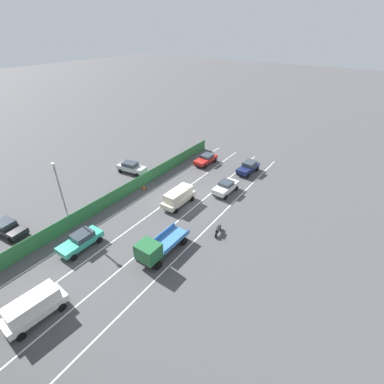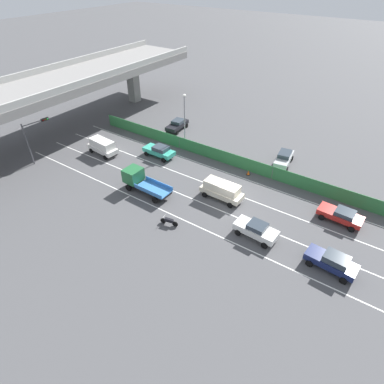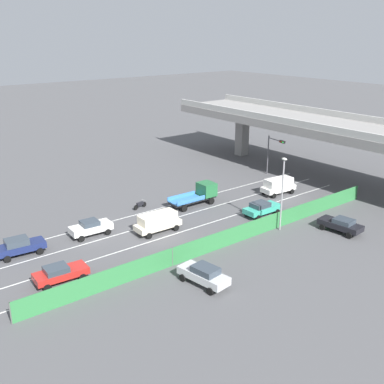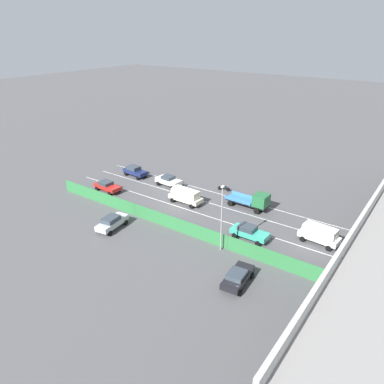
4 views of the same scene
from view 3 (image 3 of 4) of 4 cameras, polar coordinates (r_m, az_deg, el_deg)
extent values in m
plane|color=#4C4C4F|center=(47.99, -5.53, -5.16)|extent=(300.00, 300.00, 0.00)
cube|color=silver|center=(54.61, -4.04, -2.02)|extent=(0.14, 46.18, 0.01)
cube|color=silver|center=(51.94, -1.86, -3.12)|extent=(0.14, 46.18, 0.01)
cube|color=silver|center=(49.38, 0.55, -4.33)|extent=(0.14, 46.18, 0.01)
cube|color=silver|center=(46.94, 3.24, -5.66)|extent=(0.14, 46.18, 0.01)
cube|color=gray|center=(66.23, 16.93, 7.44)|extent=(54.69, 10.59, 1.16)
cube|color=#B2B2AD|center=(62.01, 14.26, 7.90)|extent=(54.69, 0.30, 0.90)
cube|color=#B2B2AD|center=(70.22, 19.46, 8.67)|extent=(54.69, 0.30, 0.90)
cube|color=gray|center=(78.12, 6.16, 6.92)|extent=(1.64, 1.64, 6.61)
cube|color=#2D753D|center=(45.31, 4.84, -5.44)|extent=(0.06, 42.18, 1.76)
cylinder|color=#4C514C|center=(36.08, -21.39, -13.71)|extent=(0.10, 0.10, 1.76)
cylinder|color=#4C514C|center=(41.28, -2.42, -7.96)|extent=(0.10, 0.10, 1.76)
cylinder|color=#4C514C|center=(50.01, 10.77, -3.29)|extent=(0.10, 0.10, 1.76)
cylinder|color=#4C514C|center=(60.77, 19.61, -0.03)|extent=(0.10, 0.10, 1.76)
cube|color=navy|center=(46.03, -20.25, -6.34)|extent=(2.10, 4.44, 0.62)
cube|color=#333D47|center=(45.72, -20.73, -5.73)|extent=(1.69, 2.16, 0.60)
cylinder|color=black|center=(47.27, -18.71, -6.11)|extent=(0.27, 0.66, 0.64)
cylinder|color=black|center=(45.73, -18.14, -6.92)|extent=(0.27, 0.66, 0.64)
cylinder|color=black|center=(46.77, -22.18, -6.82)|extent=(0.27, 0.66, 0.64)
cylinder|color=black|center=(45.21, -21.72, -7.67)|extent=(0.27, 0.66, 0.64)
cube|color=silver|center=(60.04, 10.53, 0.47)|extent=(2.22, 4.68, 0.62)
cube|color=silver|center=(59.79, 10.58, 1.20)|extent=(1.93, 3.85, 0.99)
cylinder|color=black|center=(61.84, 10.97, 0.53)|extent=(0.27, 0.66, 0.64)
cylinder|color=black|center=(60.62, 12.16, 0.07)|extent=(0.27, 0.66, 0.64)
cylinder|color=black|center=(59.82, 8.83, 0.02)|extent=(0.27, 0.66, 0.64)
cylinder|color=black|center=(58.56, 10.02, -0.47)|extent=(0.27, 0.66, 0.64)
cube|color=silver|center=(48.27, -12.30, -4.32)|extent=(1.99, 4.29, 0.67)
cube|color=#333D47|center=(48.02, -12.45, -3.72)|extent=(1.64, 1.78, 0.46)
cylinder|color=black|center=(49.72, -11.15, -4.15)|extent=(0.25, 0.65, 0.64)
cylinder|color=black|center=(48.23, -10.28, -4.84)|extent=(0.25, 0.65, 0.64)
cylinder|color=black|center=(48.76, -14.22, -4.87)|extent=(0.25, 0.65, 0.64)
cylinder|color=black|center=(47.24, -13.42, -5.60)|extent=(0.25, 0.65, 0.64)
cube|color=teal|center=(52.84, 8.61, -2.04)|extent=(1.83, 4.48, 0.59)
cube|color=#333D47|center=(52.40, 8.37, -1.56)|extent=(1.60, 1.98, 0.53)
cylinder|color=black|center=(54.61, 9.02, -1.87)|extent=(0.23, 0.64, 0.64)
cylinder|color=black|center=(53.49, 10.41, -2.40)|extent=(0.23, 0.64, 0.64)
cylinder|color=black|center=(52.57, 6.73, -2.60)|extent=(0.23, 0.64, 0.64)
cylinder|color=black|center=(51.41, 8.12, -3.18)|extent=(0.23, 0.64, 0.64)
cube|color=beige|center=(48.11, -4.21, -4.04)|extent=(1.90, 4.91, 0.60)
cube|color=beige|center=(47.80, -4.23, -3.17)|extent=(1.67, 4.03, 0.98)
cylinder|color=black|center=(49.82, -3.17, -3.75)|extent=(0.23, 0.64, 0.64)
cylinder|color=black|center=(48.44, -1.96, -4.42)|extent=(0.23, 0.64, 0.64)
cylinder|color=black|center=(48.21, -6.44, -4.66)|extent=(0.23, 0.64, 0.64)
cylinder|color=black|center=(46.78, -5.30, -5.38)|extent=(0.23, 0.64, 0.64)
cube|color=red|center=(40.35, -15.77, -9.59)|extent=(2.08, 4.47, 0.55)
cube|color=#333D47|center=(40.02, -16.34, -9.08)|extent=(1.71, 1.95, 0.45)
cylinder|color=black|center=(41.72, -14.21, -9.13)|extent=(0.26, 0.65, 0.64)
cylinder|color=black|center=(40.21, -13.26, -10.18)|extent=(0.26, 0.65, 0.64)
cylinder|color=black|center=(40.97, -18.13, -10.08)|extent=(0.26, 0.65, 0.64)
cylinder|color=black|center=(39.43, -17.32, -11.20)|extent=(0.26, 0.65, 0.64)
cube|color=black|center=(55.19, 0.10, -0.94)|extent=(1.73, 5.99, 0.25)
cube|color=#236638|center=(56.11, 1.79, 0.37)|extent=(2.06, 1.82, 1.57)
cube|color=#3875BC|center=(54.59, -0.71, -0.98)|extent=(2.10, 4.06, 0.10)
cube|color=#3875BC|center=(55.25, -1.32, -0.48)|extent=(0.15, 4.02, 0.46)
cube|color=#3875BC|center=(53.77, -0.09, -1.03)|extent=(0.15, 4.02, 0.46)
cylinder|color=black|center=(57.23, 1.09, -0.55)|extent=(0.27, 0.80, 0.80)
cylinder|color=black|center=(55.74, 2.39, -1.11)|extent=(0.27, 0.80, 0.80)
cylinder|color=black|center=(54.96, -2.23, -1.41)|extent=(0.27, 0.80, 0.80)
cylinder|color=black|center=(53.41, -0.97, -2.02)|extent=(0.27, 0.80, 0.80)
cylinder|color=black|center=(55.17, -5.88, -1.53)|extent=(0.22, 0.61, 0.60)
cylinder|color=black|center=(54.32, -6.90, -1.91)|extent=(0.22, 0.61, 0.60)
cube|color=black|center=(54.64, -6.40, -1.44)|extent=(0.45, 0.96, 0.36)
cylinder|color=#B2B2B2|center=(54.89, -5.98, -0.95)|extent=(0.59, 0.15, 0.03)
cube|color=#B2B5B7|center=(38.50, 1.40, -10.19)|extent=(4.71, 2.30, 0.66)
cube|color=#333D47|center=(38.08, 1.67, -9.52)|extent=(2.32, 1.78, 0.54)
cylinder|color=black|center=(39.14, -1.14, -10.49)|extent=(0.66, 0.31, 0.64)
cylinder|color=black|center=(40.20, 0.60, -9.63)|extent=(0.66, 0.31, 0.64)
cylinder|color=black|center=(37.32, 2.27, -12.10)|extent=(0.66, 0.31, 0.64)
cylinder|color=black|center=(38.43, 3.99, -11.14)|extent=(0.66, 0.31, 0.64)
cube|color=black|center=(50.36, 17.73, -3.86)|extent=(4.60, 2.22, 0.59)
cube|color=#333D47|center=(50.02, 18.14, -3.42)|extent=(2.03, 1.75, 0.46)
cylinder|color=black|center=(50.46, 15.69, -4.17)|extent=(0.66, 0.28, 0.64)
cylinder|color=black|center=(51.91, 16.71, -3.61)|extent=(0.66, 0.28, 0.64)
cylinder|color=black|center=(49.18, 18.70, -5.11)|extent=(0.66, 0.28, 0.64)
cylinder|color=black|center=(50.66, 19.65, -4.50)|extent=(0.66, 0.28, 0.64)
cylinder|color=#47474C|center=(67.99, 9.29, 4.52)|extent=(0.18, 0.18, 5.63)
cylinder|color=#47474C|center=(66.18, 10.30, 6.30)|extent=(3.26, 0.60, 0.12)
cube|color=black|center=(65.21, 11.03, 6.07)|extent=(0.99, 0.42, 0.32)
sphere|color=#390706|center=(65.33, 10.75, 6.11)|extent=(0.20, 0.20, 0.20)
sphere|color=#3B2806|center=(65.10, 10.92, 6.05)|extent=(0.20, 0.20, 0.20)
sphere|color=green|center=(64.88, 11.09, 6.00)|extent=(0.20, 0.20, 0.20)
cylinder|color=gray|center=(48.27, 10.97, -0.50)|extent=(0.16, 0.16, 7.47)
ellipsoid|color=silver|center=(47.12, 11.27, 3.98)|extent=(0.60, 0.36, 0.28)
cone|color=orange|center=(43.57, 0.01, -7.23)|extent=(0.36, 0.36, 0.64)
cube|color=black|center=(43.70, 0.01, -7.58)|extent=(0.47, 0.47, 0.03)
camera|label=1|loc=(72.41, 3.09, 18.86)|focal=26.01mm
camera|label=2|loc=(63.49, -29.86, 18.81)|focal=29.78mm
camera|label=4|loc=(52.91, 55.78, 14.57)|focal=35.02mm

